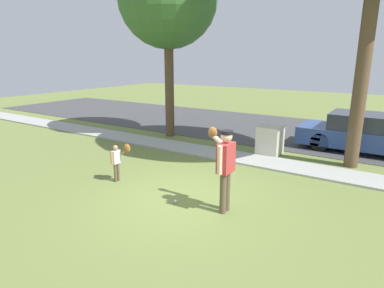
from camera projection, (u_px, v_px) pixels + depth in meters
name	position (u px, v px, depth m)	size (l,w,h in m)	color
ground_plane	(247.00, 161.00, 10.55)	(48.00, 48.00, 0.00)	olive
sidewalk_strip	(248.00, 159.00, 10.62)	(36.00, 1.20, 0.06)	#A3A39E
road_surface	(293.00, 131.00, 14.68)	(36.00, 6.80, 0.02)	#424244
person_adult	(224.00, 162.00, 6.84)	(0.71, 0.66, 1.79)	brown
person_child	(119.00, 157.00, 8.64)	(0.45, 0.40, 1.04)	brown
baseball	(175.00, 201.00, 7.48)	(0.07, 0.07, 0.07)	white
utility_cabinet	(270.00, 140.00, 11.13)	(0.75, 0.80, 0.98)	beige
parked_wagon_blue	(368.00, 134.00, 11.35)	(4.50, 1.80, 1.33)	#2D478C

